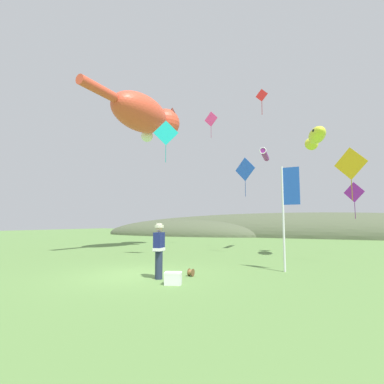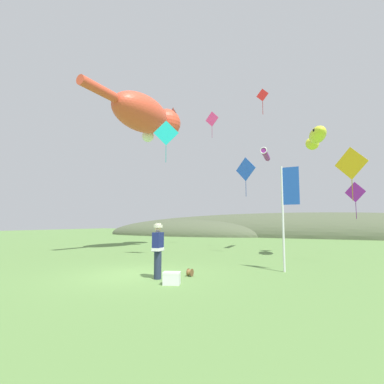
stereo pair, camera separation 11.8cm
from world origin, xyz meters
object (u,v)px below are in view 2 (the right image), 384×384
object	(u,v)px
picnic_cooler	(172,278)
kite_diamond_pink	(212,119)
kite_diamond_violet	(355,192)
kite_diamond_blue	(246,169)
kite_spool	(190,272)
kite_giant_cat	(147,116)
kite_diamond_red	(262,95)
kite_diamond_gold	(351,164)
kite_diamond_teal	(166,133)
kite_fish_windsock	(316,137)
festival_attendant	(158,249)
kite_tube_streamer	(266,155)
festival_banner_pole	(287,202)

from	to	relation	value
picnic_cooler	kite_diamond_pink	size ratio (longest dim) A/B	0.27
kite_diamond_violet	kite_diamond_blue	world-z (taller)	kite_diamond_blue
picnic_cooler	kite_diamond_blue	xyz separation A→B (m)	(-0.59, 9.11, 4.70)
kite_spool	kite_giant_cat	xyz separation A→B (m)	(-7.47, 7.52, 9.10)
kite_diamond_red	kite_diamond_gold	bearing A→B (deg)	-42.40
picnic_cooler	kite_diamond_pink	bearing A→B (deg)	108.86
picnic_cooler	kite_diamond_teal	distance (m)	8.89
kite_giant_cat	kite_fish_windsock	world-z (taller)	kite_giant_cat
festival_attendant	kite_tube_streamer	xyz separation A→B (m)	(0.77, 11.39, 5.33)
festival_banner_pole	kite_diamond_violet	xyz separation A→B (m)	(2.36, 7.16, 0.88)
kite_spool	kite_diamond_blue	bearing A→B (deg)	93.17
kite_diamond_gold	kite_diamond_teal	bearing A→B (deg)	-168.68
picnic_cooler	kite_diamond_gold	size ratio (longest dim) A/B	0.25
kite_diamond_pink	picnic_cooler	bearing A→B (deg)	-71.14
festival_attendant	kite_fish_windsock	bearing A→B (deg)	63.24
kite_fish_windsock	kite_diamond_gold	size ratio (longest dim) A/B	1.21
festival_attendant	festival_banner_pole	size ratio (longest dim) A/B	0.45
kite_diamond_pink	kite_diamond_teal	world-z (taller)	kite_diamond_pink
kite_fish_windsock	kite_diamond_violet	world-z (taller)	kite_fish_windsock
kite_fish_windsock	kite_diamond_violet	size ratio (longest dim) A/B	1.40
festival_attendant	kite_diamond_pink	distance (m)	15.70
kite_diamond_gold	kite_giant_cat	bearing A→B (deg)	170.54
kite_diamond_blue	kite_diamond_violet	bearing A→B (deg)	18.48
kite_fish_windsock	festival_banner_pole	bearing A→B (deg)	-97.92
picnic_cooler	kite_diamond_gold	xyz separation A→B (m)	(4.83, 6.88, 4.16)
picnic_cooler	festival_banner_pole	distance (m)	5.21
kite_tube_streamer	kite_diamond_violet	size ratio (longest dim) A/B	1.30
kite_tube_streamer	kite_diamond_pink	xyz separation A→B (m)	(-4.36, 1.09, 3.49)
picnic_cooler	kite_diamond_pink	world-z (taller)	kite_diamond_pink
kite_diamond_pink	kite_diamond_teal	xyz separation A→B (m)	(0.85, -7.82, -3.34)
kite_diamond_red	kite_tube_streamer	bearing A→B (deg)	93.11
kite_giant_cat	kite_spool	bearing A→B (deg)	-45.20
kite_tube_streamer	kite_diamond_blue	xyz separation A→B (m)	(-0.50, -2.81, -1.40)
kite_diamond_blue	kite_tube_streamer	bearing A→B (deg)	79.86
kite_giant_cat	kite_diamond_gold	size ratio (longest dim) A/B	4.05
kite_giant_cat	kite_diamond_pink	distance (m)	5.19
kite_tube_streamer	kite_diamond_blue	bearing A→B (deg)	-100.14
kite_spool	kite_diamond_violet	bearing A→B (deg)	61.57
festival_attendant	kite_diamond_red	size ratio (longest dim) A/B	1.00
kite_giant_cat	kite_diamond_red	size ratio (longest dim) A/B	5.35
picnic_cooler	kite_tube_streamer	world-z (taller)	kite_tube_streamer
festival_attendant	kite_spool	world-z (taller)	festival_attendant
kite_spool	kite_diamond_gold	world-z (taller)	kite_diamond_gold
kite_diamond_teal	kite_diamond_gold	distance (m)	8.85
festival_banner_pole	kite_giant_cat	bearing A→B (deg)	153.39
kite_spool	kite_diamond_gold	distance (m)	8.50
festival_banner_pole	kite_diamond_gold	bearing A→B (deg)	54.44
kite_diamond_pink	festival_banner_pole	bearing A→B (deg)	-52.41
kite_diamond_violet	kite_diamond_pink	bearing A→B (deg)	167.80
kite_spool	picnic_cooler	bearing A→B (deg)	-83.42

